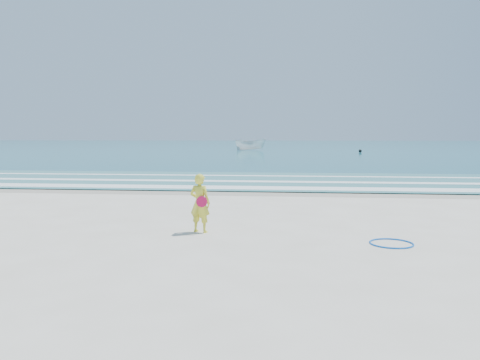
# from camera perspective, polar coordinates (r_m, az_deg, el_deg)

# --- Properties ---
(ground) EXTENTS (400.00, 400.00, 0.00)m
(ground) POSITION_cam_1_polar(r_m,az_deg,el_deg) (10.78, -2.19, -7.32)
(ground) COLOR silver
(ground) RESTS_ON ground
(wet_sand) EXTENTS (400.00, 2.40, 0.00)m
(wet_sand) POSITION_cam_1_polar(r_m,az_deg,el_deg) (19.61, 1.59, -1.52)
(wet_sand) COLOR #B2A893
(wet_sand) RESTS_ON ground
(ocean) EXTENTS (400.00, 190.00, 0.04)m
(ocean) POSITION_cam_1_polar(r_m,az_deg,el_deg) (115.44, 5.34, 4.27)
(ocean) COLOR #19727F
(ocean) RESTS_ON ground
(shallow) EXTENTS (400.00, 10.00, 0.01)m
(shallow) POSITION_cam_1_polar(r_m,az_deg,el_deg) (24.56, 2.51, -0.01)
(shallow) COLOR #59B7AD
(shallow) RESTS_ON ocean
(foam_near) EXTENTS (400.00, 1.40, 0.01)m
(foam_near) POSITION_cam_1_polar(r_m,az_deg,el_deg) (20.89, 1.87, -0.95)
(foam_near) COLOR white
(foam_near) RESTS_ON shallow
(foam_mid) EXTENTS (400.00, 0.90, 0.01)m
(foam_mid) POSITION_cam_1_polar(r_m,az_deg,el_deg) (23.77, 2.39, -0.17)
(foam_mid) COLOR white
(foam_mid) RESTS_ON shallow
(foam_far) EXTENTS (400.00, 0.60, 0.01)m
(foam_far) POSITION_cam_1_polar(r_m,az_deg,el_deg) (27.05, 2.84, 0.51)
(foam_far) COLOR white
(foam_far) RESTS_ON shallow
(hoop) EXTENTS (1.26, 1.26, 0.03)m
(hoop) POSITION_cam_1_polar(r_m,az_deg,el_deg) (10.90, 17.98, -7.36)
(hoop) COLOR blue
(hoop) RESTS_ON ground
(boat) EXTENTS (5.00, 2.35, 1.86)m
(boat) POSITION_cam_1_polar(r_m,az_deg,el_deg) (73.45, 1.27, 4.36)
(boat) COLOR white
(boat) RESTS_ON ocean
(buoy) EXTENTS (0.44, 0.44, 0.44)m
(buoy) POSITION_cam_1_polar(r_m,az_deg,el_deg) (66.02, 14.44, 3.45)
(buoy) COLOR black
(buoy) RESTS_ON ocean
(woman) EXTENTS (0.61, 0.48, 1.45)m
(woman) POSITION_cam_1_polar(r_m,az_deg,el_deg) (11.55, -4.91, -2.82)
(woman) COLOR yellow
(woman) RESTS_ON ground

